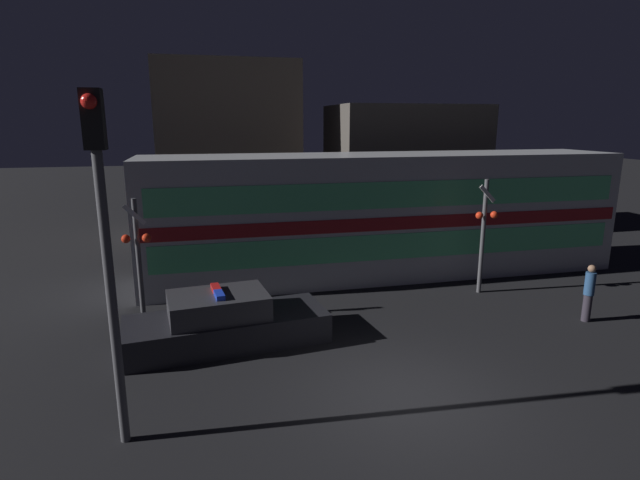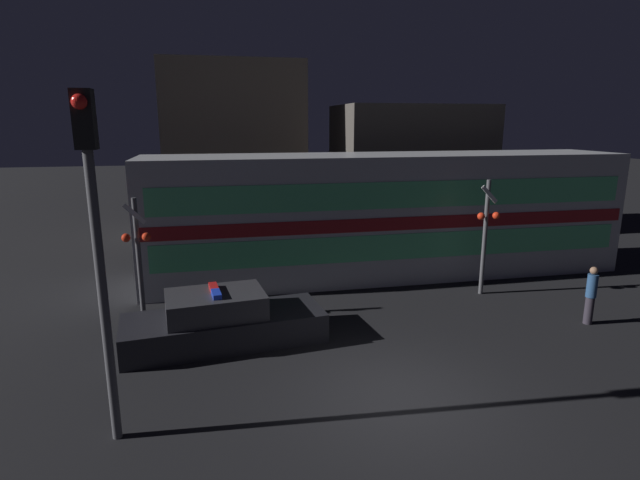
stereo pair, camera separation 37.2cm
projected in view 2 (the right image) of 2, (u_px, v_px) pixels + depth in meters
ground_plane at (400, 399)px, 10.00m from camera, size 120.00×120.00×0.00m
train at (387, 215)px, 17.88m from camera, size 16.93×3.17×4.33m
police_car at (223, 322)px, 12.46m from camera, size 5.11×2.36×1.44m
pedestrian at (591, 295)px, 13.56m from camera, size 0.27×0.27×1.62m
crossing_signal_near at (486, 231)px, 15.66m from camera, size 0.75×0.32×3.69m
crossing_signal_far at (138, 253)px, 13.44m from camera, size 0.75×0.32×3.47m
traffic_light_corner at (96, 230)px, 7.92m from camera, size 0.30×0.46×5.90m
building_left at (235, 149)px, 24.62m from camera, size 6.60×4.37×8.21m
building_center at (409, 169)px, 25.03m from camera, size 7.18×4.77×6.23m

